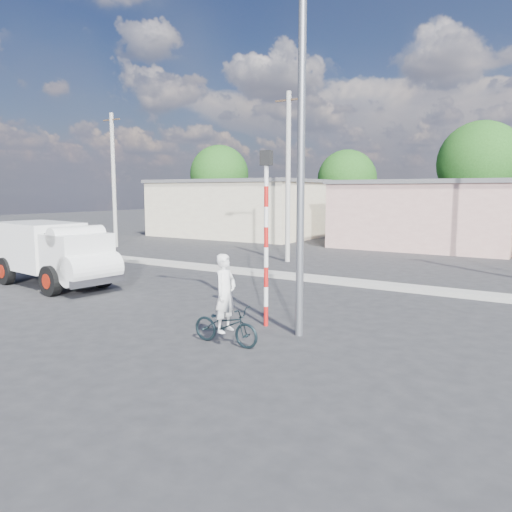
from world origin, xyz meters
The scene contains 10 objects.
ground_plane centered at (0.00, 0.00, 0.00)m, with size 120.00×120.00×0.00m, color #252427.
median centered at (0.00, 8.00, 0.08)m, with size 40.00×0.80×0.16m, color #99968E.
truck centered at (-5.85, 1.93, 1.25)m, with size 5.65×2.68×2.25m.
bicycle centered at (3.26, -0.31, 0.44)m, with size 0.58×1.67×0.88m, color black.
cyclist centered at (3.26, -0.31, 0.86)m, with size 0.63×0.41×1.73m, color white.
traffic_pole centered at (3.20, 1.50, 2.59)m, with size 0.28×0.18×4.36m.
streetlight centered at (4.14, 1.20, 4.96)m, with size 2.34×0.22×9.00m.
building_row centered at (1.10, 22.00, 2.13)m, with size 37.80×7.30×4.44m.
tree_row centered at (3.76, 28.45, 4.99)m, with size 43.62×7.43×8.42m.
utility_poles centered at (3.25, 12.00, 4.07)m, with size 35.40×0.24×8.00m.
Camera 1 is at (9.60, -8.99, 3.38)m, focal length 35.00 mm.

